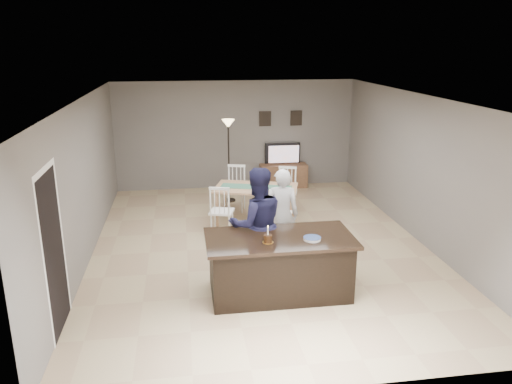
{
  "coord_description": "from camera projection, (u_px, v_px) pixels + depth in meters",
  "views": [
    {
      "loc": [
        -1.33,
        -8.39,
        3.6
      ],
      "look_at": [
        -0.12,
        -0.3,
        1.14
      ],
      "focal_mm": 35.0,
      "sensor_mm": 36.0,
      "label": 1
    }
  ],
  "objects": [
    {
      "name": "picture_frames",
      "position": [
        281.0,
        118.0,
        12.59
      ],
      "size": [
        1.1,
        0.02,
        0.38
      ],
      "color": "black",
      "rests_on": "room_shell"
    },
    {
      "name": "television",
      "position": [
        283.0,
        154.0,
        12.73
      ],
      "size": [
        0.91,
        0.12,
        0.53
      ],
      "primitive_type": "imported",
      "rotation": [
        0.0,
        0.0,
        3.14
      ],
      "color": "black",
      "rests_on": "tv_console"
    },
    {
      "name": "tv_console",
      "position": [
        283.0,
        176.0,
        12.82
      ],
      "size": [
        1.2,
        0.4,
        0.6
      ],
      "primitive_type": "cube",
      "color": "brown",
      "rests_on": "floor"
    },
    {
      "name": "woman",
      "position": [
        282.0,
        214.0,
        8.48
      ],
      "size": [
        0.65,
        0.51,
        1.59
      ],
      "primitive_type": "imported",
      "rotation": [
        0.0,
        0.0,
        2.9
      ],
      "color": "silver",
      "rests_on": "floor"
    },
    {
      "name": "dining_table",
      "position": [
        256.0,
        193.0,
        10.17
      ],
      "size": [
        2.03,
        2.22,
        1.0
      ],
      "rotation": [
        0.0,
        0.0,
        -0.29
      ],
      "color": "tan",
      "rests_on": "floor"
    },
    {
      "name": "tv_screen_glow",
      "position": [
        284.0,
        154.0,
        12.65
      ],
      "size": [
        0.78,
        0.0,
        0.78
      ],
      "primitive_type": "plane",
      "rotation": [
        1.57,
        0.0,
        3.14
      ],
      "color": "orange",
      "rests_on": "tv_console"
    },
    {
      "name": "doorway",
      "position": [
        52.0,
        238.0,
        6.21
      ],
      "size": [
        0.0,
        2.1,
        2.65
      ],
      "color": "black",
      "rests_on": "floor"
    },
    {
      "name": "floor_lamp",
      "position": [
        228.0,
        138.0,
        11.36
      ],
      "size": [
        0.29,
        0.29,
        1.93
      ],
      "color": "black",
      "rests_on": "floor"
    },
    {
      "name": "plate_stack",
      "position": [
        312.0,
        239.0,
        7.09
      ],
      "size": [
        0.25,
        0.25,
        0.04
      ],
      "color": "white",
      "rests_on": "kitchen_island"
    },
    {
      "name": "kitchen_island",
      "position": [
        279.0,
        265.0,
        7.34
      ],
      "size": [
        2.15,
        1.1,
        0.9
      ],
      "color": "black",
      "rests_on": "floor"
    },
    {
      "name": "room_shell",
      "position": [
        260.0,
        157.0,
        8.69
      ],
      "size": [
        8.0,
        8.0,
        8.0
      ],
      "color": "slate",
      "rests_on": "floor"
    },
    {
      "name": "birthday_cake",
      "position": [
        268.0,
        238.0,
        6.99
      ],
      "size": [
        0.16,
        0.16,
        0.25
      ],
      "color": "gold",
      "rests_on": "kitchen_island"
    },
    {
      "name": "floor",
      "position": [
        260.0,
        246.0,
        9.17
      ],
      "size": [
        8.0,
        8.0,
        0.0
      ],
      "primitive_type": "plane",
      "color": "tan",
      "rests_on": "ground"
    },
    {
      "name": "man",
      "position": [
        257.0,
        224.0,
        7.69
      ],
      "size": [
        0.94,
        0.77,
        1.81
      ],
      "primitive_type": "imported",
      "rotation": [
        0.0,
        0.0,
        3.24
      ],
      "color": "#1A1A3A",
      "rests_on": "floor"
    }
  ]
}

